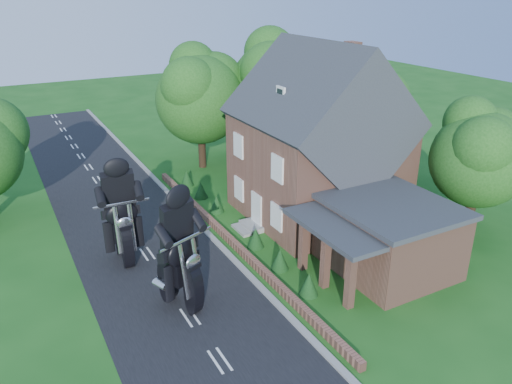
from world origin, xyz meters
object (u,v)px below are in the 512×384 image
garden_wall (230,240)px  house (318,145)px  motorcycle_lead (181,289)px  motorcycle_follow (125,246)px  annex (386,235)px

garden_wall → house: size_ratio=2.15×
garden_wall → motorcycle_lead: motorcycle_lead is taller
motorcycle_follow → house: bearing=-176.6°
motorcycle_lead → motorcycle_follow: (-1.11, 5.02, -0.03)m
annex → motorcycle_follow: annex is taller
annex → garden_wall: bearing=133.8°
house → annex: 7.30m
house → motorcycle_lead: bearing=-154.0°
garden_wall → house: bearing=9.2°
garden_wall → motorcycle_lead: bearing=-136.3°
annex → motorcycle_lead: annex is taller
house → motorcycle_lead: house is taller
garden_wall → motorcycle_follow: 5.54m
motorcycle_lead → annex: bearing=148.6°
house → annex: size_ratio=1.45×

